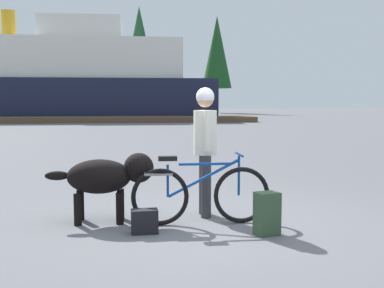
# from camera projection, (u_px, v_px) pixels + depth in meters

# --- Properties ---
(ground_plane) EXTENTS (160.00, 160.00, 0.00)m
(ground_plane) POSITION_uv_depth(u_px,v_px,m) (210.00, 225.00, 6.11)
(ground_plane) COLOR slate
(bicycle) EXTENTS (1.82, 0.44, 0.93)m
(bicycle) POSITION_uv_depth(u_px,v_px,m) (200.00, 194.00, 6.09)
(bicycle) COLOR black
(bicycle) RESTS_ON ground_plane
(person_cyclist) EXTENTS (0.32, 0.53, 1.79)m
(person_cyclist) POSITION_uv_depth(u_px,v_px,m) (205.00, 138.00, 6.48)
(person_cyclist) COLOR #333338
(person_cyclist) RESTS_ON ground_plane
(dog) EXTENTS (1.42, 0.53, 0.92)m
(dog) POSITION_uv_depth(u_px,v_px,m) (107.00, 176.00, 6.20)
(dog) COLOR black
(dog) RESTS_ON ground_plane
(backpack) EXTENTS (0.32, 0.27, 0.52)m
(backpack) POSITION_uv_depth(u_px,v_px,m) (267.00, 214.00, 5.63)
(backpack) COLOR #334C33
(backpack) RESTS_ON ground_plane
(handbag_pannier) EXTENTS (0.33, 0.20, 0.29)m
(handbag_pannier) POSITION_uv_depth(u_px,v_px,m) (145.00, 221.00, 5.70)
(handbag_pannier) COLOR black
(handbag_pannier) RESTS_ON ground_plane
(dock_pier) EXTENTS (19.22, 2.67, 0.40)m
(dock_pier) POSITION_uv_depth(u_px,v_px,m) (123.00, 119.00, 33.82)
(dock_pier) COLOR brown
(dock_pier) RESTS_ON ground_plane
(ferry_boat) EXTENTS (26.92, 8.84, 8.88)m
(ferry_boat) POSITION_uv_depth(u_px,v_px,m) (52.00, 82.00, 39.15)
(ferry_boat) COLOR #191E38
(ferry_boat) RESTS_ON ground_plane
(sailboat_moored) EXTENTS (8.40, 2.35, 9.36)m
(sailboat_moored) POSITION_uv_depth(u_px,v_px,m) (88.00, 111.00, 45.35)
(sailboat_moored) COLOR silver
(sailboat_moored) RESTS_ON ground_plane
(pine_tree_center) EXTENTS (4.10, 4.10, 12.39)m
(pine_tree_center) POSITION_uv_depth(u_px,v_px,m) (139.00, 48.00, 54.46)
(pine_tree_center) COLOR #4C331E
(pine_tree_center) RESTS_ON ground_plane
(pine_tree_far_right) EXTENTS (3.62, 3.62, 11.69)m
(pine_tree_far_right) POSITION_uv_depth(u_px,v_px,m) (217.00, 52.00, 56.70)
(pine_tree_far_right) COLOR #4C331E
(pine_tree_far_right) RESTS_ON ground_plane
(pine_tree_mid_back) EXTENTS (3.30, 3.30, 11.01)m
(pine_tree_mid_back) POSITION_uv_depth(u_px,v_px,m) (85.00, 60.00, 60.08)
(pine_tree_mid_back) COLOR #4C331E
(pine_tree_mid_back) RESTS_ON ground_plane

